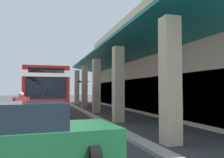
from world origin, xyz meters
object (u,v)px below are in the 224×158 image
at_px(pedestrian, 21,109).
at_px(potted_palm, 82,100).
at_px(parked_sedan_green, 11,137).
at_px(transit_bus, 44,88).

bearing_deg(pedestrian, potted_palm, 161.34).
xyz_separation_m(parked_sedan_green, pedestrian, (-5.29, -0.26, 0.18)).
xyz_separation_m(parked_sedan_green, potted_palm, (-19.99, 4.70, -0.07)).
distance_m(transit_bus, pedestrian, 8.45).
relative_size(pedestrian, potted_palm, 0.61).
relative_size(parked_sedan_green, pedestrian, 2.73).
xyz_separation_m(transit_bus, parked_sedan_green, (13.64, -0.67, -1.10)).
xyz_separation_m(pedestrian, potted_palm, (-14.70, 4.96, -0.25)).
height_order(parked_sedan_green, pedestrian, pedestrian).
distance_m(transit_bus, potted_palm, 7.62).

